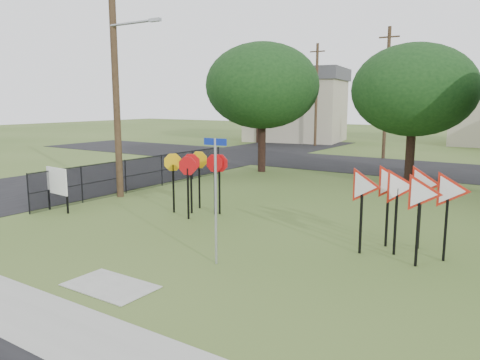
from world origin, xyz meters
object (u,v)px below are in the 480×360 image
at_px(stop_sign_cluster, 197,169).
at_px(yield_sign_cluster, 406,190).
at_px(street_name_sign, 216,193).
at_px(info_board, 57,183).

relative_size(stop_sign_cluster, yield_sign_cluster, 0.72).
relative_size(street_name_sign, info_board, 1.92).
relative_size(yield_sign_cluster, info_board, 1.85).
xyz_separation_m(street_name_sign, yield_sign_cluster, (3.69, 3.29, -0.06)).
relative_size(stop_sign_cluster, info_board, 1.34).
distance_m(stop_sign_cluster, info_board, 5.21).
distance_m(street_name_sign, info_board, 8.30).
xyz_separation_m(stop_sign_cluster, info_board, (-4.47, -2.63, -0.56)).
relative_size(street_name_sign, stop_sign_cluster, 1.44).
relative_size(street_name_sign, yield_sign_cluster, 1.04).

